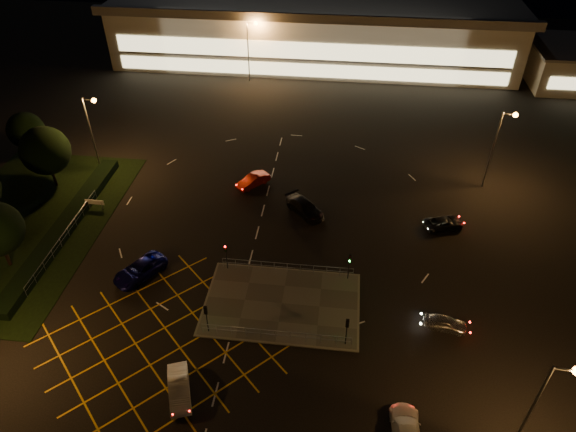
# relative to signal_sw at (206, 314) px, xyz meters

# --- Properties ---
(ground) EXTENTS (180.00, 180.00, 0.00)m
(ground) POSITION_rel_signal_sw_xyz_m (4.00, 5.99, -2.37)
(ground) COLOR black
(ground) RESTS_ON ground
(pedestrian_island) EXTENTS (14.00, 9.00, 0.12)m
(pedestrian_island) POSITION_rel_signal_sw_xyz_m (6.00, 3.99, -2.31)
(pedestrian_island) COLOR #4C4944
(pedestrian_island) RESTS_ON ground
(grass_verge) EXTENTS (18.00, 30.00, 0.08)m
(grass_verge) POSITION_rel_signal_sw_xyz_m (-24.00, 11.99, -2.33)
(grass_verge) COLOR black
(grass_verge) RESTS_ON ground
(hedge) EXTENTS (2.00, 26.00, 1.00)m
(hedge) POSITION_rel_signal_sw_xyz_m (-19.00, 11.99, -1.87)
(hedge) COLOR black
(hedge) RESTS_ON ground
(supermarket) EXTENTS (72.00, 26.50, 10.50)m
(supermarket) POSITION_rel_signal_sw_xyz_m (4.00, 67.95, 2.95)
(supermarket) COLOR beige
(supermarket) RESTS_ON ground
(streetlight_se) EXTENTS (1.78, 0.56, 10.03)m
(streetlight_se) POSITION_rel_signal_sw_xyz_m (24.44, -8.01, 4.20)
(streetlight_se) COLOR slate
(streetlight_se) RESTS_ON ground
(streetlight_nw) EXTENTS (1.78, 0.56, 10.03)m
(streetlight_nw) POSITION_rel_signal_sw_xyz_m (-19.56, 23.99, 4.20)
(streetlight_nw) COLOR slate
(streetlight_nw) RESTS_ON ground
(streetlight_ne) EXTENTS (1.78, 0.56, 10.03)m
(streetlight_ne) POSITION_rel_signal_sw_xyz_m (28.44, 25.99, 4.20)
(streetlight_ne) COLOR slate
(streetlight_ne) RESTS_ON ground
(streetlight_far_left) EXTENTS (1.78, 0.56, 10.03)m
(streetlight_far_left) POSITION_rel_signal_sw_xyz_m (-5.56, 53.99, 4.20)
(streetlight_far_left) COLOR slate
(streetlight_far_left) RESTS_ON ground
(streetlight_far_right) EXTENTS (1.78, 0.56, 10.03)m
(streetlight_far_right) POSITION_rel_signal_sw_xyz_m (34.44, 55.99, 4.20)
(streetlight_far_right) COLOR slate
(streetlight_far_right) RESTS_ON ground
(signal_sw) EXTENTS (0.28, 0.30, 3.15)m
(signal_sw) POSITION_rel_signal_sw_xyz_m (0.00, 0.00, 0.00)
(signal_sw) COLOR black
(signal_sw) RESTS_ON pedestrian_island
(signal_se) EXTENTS (0.28, 0.30, 3.15)m
(signal_se) POSITION_rel_signal_sw_xyz_m (12.00, 0.00, 0.00)
(signal_se) COLOR black
(signal_se) RESTS_ON pedestrian_island
(signal_nw) EXTENTS (0.28, 0.30, 3.15)m
(signal_nw) POSITION_rel_signal_sw_xyz_m (0.00, 7.99, 0.00)
(signal_nw) COLOR black
(signal_nw) RESTS_ON pedestrian_island
(signal_ne) EXTENTS (0.28, 0.30, 3.15)m
(signal_ne) POSITION_rel_signal_sw_xyz_m (12.00, 7.99, 0.00)
(signal_ne) COLOR black
(signal_ne) RESTS_ON pedestrian_island
(tree_c) EXTENTS (5.76, 5.76, 7.84)m
(tree_c) POSITION_rel_signal_sw_xyz_m (-24.00, 19.99, 2.59)
(tree_c) COLOR black
(tree_c) RESTS_ON ground
(tree_d) EXTENTS (4.68, 4.68, 6.37)m
(tree_d) POSITION_rel_signal_sw_xyz_m (-30.00, 25.99, 1.65)
(tree_d) COLOR black
(tree_d) RESTS_ON ground
(car_queue_white) EXTENTS (3.01, 4.76, 1.48)m
(car_queue_white) POSITION_rel_signal_sw_xyz_m (-0.76, -6.28, -1.63)
(car_queue_white) COLOR silver
(car_queue_white) RESTS_ON ground
(car_left_blue) EXTENTS (5.04, 6.03, 1.53)m
(car_left_blue) POSITION_rel_signal_sw_xyz_m (-8.33, 6.10, -1.60)
(car_left_blue) COLOR #0D0F53
(car_left_blue) RESTS_ON ground
(car_far_dkgrey) EXTENTS (5.28, 5.40, 1.56)m
(car_far_dkgrey) POSITION_rel_signal_sw_xyz_m (6.82, 18.14, -1.59)
(car_far_dkgrey) COLOR black
(car_far_dkgrey) RESTS_ON ground
(car_right_silver) EXTENTS (3.96, 2.00, 1.29)m
(car_right_silver) POSITION_rel_signal_sw_xyz_m (20.67, 2.88, -1.72)
(car_right_silver) COLOR #ABAEB3
(car_right_silver) RESTS_ON ground
(car_circ_red) EXTENTS (4.06, 4.24, 1.44)m
(car_circ_red) POSITION_rel_signal_sw_xyz_m (0.02, 22.90, -1.65)
(car_circ_red) COLOR maroon
(car_circ_red) RESTS_ON ground
(car_east_grey) EXTENTS (4.87, 3.40, 1.24)m
(car_east_grey) POSITION_rel_signal_sw_xyz_m (22.26, 17.33, -1.75)
(car_east_grey) COLOR black
(car_east_grey) RESTS_ON ground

